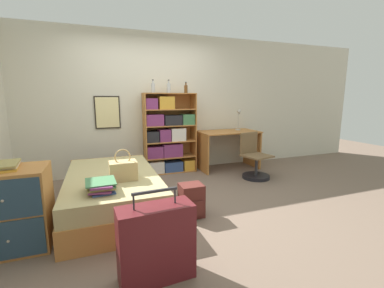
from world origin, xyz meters
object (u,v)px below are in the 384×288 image
dresser (14,209)px  bookcase (167,137)px  handbag (123,170)px  bed (113,191)px  desk (228,143)px  desk_lamp (239,115)px  bottle_green (153,88)px  desk_chair (254,164)px  book_stack_on_bed (102,186)px  suitcase (156,243)px  bottle_brown (169,88)px  bottle_clear (186,89)px  backpack (192,201)px  magazine_pile_on_dresser (4,166)px

dresser → bookcase: size_ratio=0.52×
handbag → bed: bearing=111.1°
bed → desk: (2.30, 1.20, 0.29)m
desk → desk_lamp: 0.63m
handbag → bottle_green: (0.73, 1.67, 1.01)m
handbag → dresser: size_ratio=0.47×
handbag → desk_chair: bearing=18.7°
bottle_green → desk_lamp: 1.82m
desk → desk_lamp: desk_lamp is taller
book_stack_on_bed → bottle_green: (0.97, 2.00, 1.06)m
suitcase → bottle_brown: (0.90, 2.86, 1.29)m
suitcase → bottle_clear: 3.31m
suitcase → dresser: (-1.16, 0.89, 0.08)m
suitcase → bottle_green: (0.60, 2.85, 1.29)m
handbag → bottle_clear: size_ratio=1.82×
bed → suitcase: 1.51m
suitcase → bottle_green: size_ratio=3.15×
bookcase → bottle_brown: bottle_brown is taller
handbag → backpack: bearing=-18.0°
book_stack_on_bed → suitcase: size_ratio=0.51×
desk → desk_chair: bearing=-77.5°
backpack → desk_lamp: bearing=47.0°
dresser → bookcase: bearing=44.2°
bed → bottle_brown: bottle_brown is taller
bottle_green → bottle_clear: bottle_green is taller
handbag → desk_lamp: (2.47, 1.59, 0.49)m
suitcase → desk_lamp: size_ratio=1.60×
book_stack_on_bed → dresser: 0.80m
book_stack_on_bed → desk_chair: desk_chair is taller
suitcase → desk_lamp: (2.35, 2.77, 0.77)m
bookcase → book_stack_on_bed: bearing=-121.5°
bottle_clear → desk_lamp: bottle_clear is taller
suitcase → magazine_pile_on_dresser: bearing=142.3°
bed → bottle_green: 2.10m
desk → desk_chair: 0.78m
book_stack_on_bed → magazine_pile_on_dresser: size_ratio=0.96×
dresser → desk_lamp: bearing=28.2°
book_stack_on_bed → desk_lamp: 3.37m
dresser → desk_lamp: 4.03m
backpack → desk: bearing=50.9°
magazine_pile_on_dresser → bottle_clear: bottle_clear is taller
dresser → handbag: bearing=15.6°
bottle_green → dresser: bearing=-131.9°
bottle_clear → desk_chair: (1.01, -0.83, -1.33)m
bookcase → desk_chair: size_ratio=1.88×
handbag → desk_chair: handbag is taller
bottle_brown → book_stack_on_bed: bearing=-122.2°
book_stack_on_bed → bottle_brown: bearing=57.8°
suitcase → bottle_green: bottle_green is taller
suitcase → bookcase: bookcase is taller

